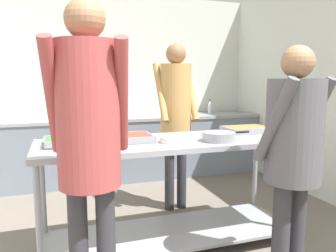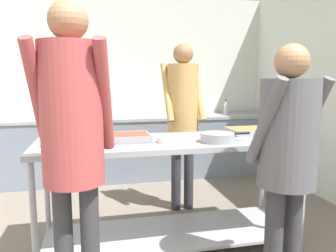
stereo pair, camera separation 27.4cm
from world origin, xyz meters
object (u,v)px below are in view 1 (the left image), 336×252
(serving_tray_roast, at_px, (127,138))
(plate_stack, at_px, (174,139))
(guest_serving_right, at_px, (294,143))
(sauce_pan, at_px, (219,136))
(water_bottle, at_px, (210,107))
(guest_serving_left, at_px, (89,131))
(serving_tray_vegetables, at_px, (246,130))
(cook_behind_counter, at_px, (176,108))
(serving_tray_greens, at_px, (71,141))

(serving_tray_roast, bearing_deg, plate_stack, -24.30)
(plate_stack, xyz_separation_m, guest_serving_right, (0.59, -0.64, 0.05))
(sauce_pan, xyz_separation_m, water_bottle, (1.03, 2.28, 0.03))
(guest_serving_left, bearing_deg, water_bottle, 53.57)
(serving_tray_vegetables, bearing_deg, guest_serving_left, -150.38)
(guest_serving_left, relative_size, cook_behind_counter, 1.02)
(serving_tray_vegetables, distance_m, guest_serving_right, 0.91)
(plate_stack, distance_m, water_bottle, 2.61)
(serving_tray_greens, bearing_deg, sauce_pan, -11.71)
(plate_stack, distance_m, serving_tray_vegetables, 0.83)
(serving_tray_greens, xyz_separation_m, cook_behind_counter, (1.10, 0.72, 0.17))
(serving_tray_greens, relative_size, cook_behind_counter, 0.22)
(serving_tray_roast, height_order, cook_behind_counter, cook_behind_counter)
(water_bottle, bearing_deg, guest_serving_right, -105.42)
(plate_stack, xyz_separation_m, water_bottle, (1.38, 2.21, 0.05))
(plate_stack, xyz_separation_m, cook_behind_counter, (0.33, 0.89, 0.17))
(guest_serving_right, height_order, water_bottle, guest_serving_right)
(serving_tray_vegetables, xyz_separation_m, cook_behind_counter, (-0.46, 0.64, 0.17))
(serving_tray_greens, relative_size, sauce_pan, 0.96)
(serving_tray_greens, height_order, sauce_pan, sauce_pan)
(plate_stack, relative_size, serving_tray_vegetables, 0.56)
(serving_tray_greens, distance_m, water_bottle, 2.97)
(sauce_pan, relative_size, serving_tray_vegetables, 0.98)
(serving_tray_greens, distance_m, serving_tray_roast, 0.42)
(serving_tray_greens, bearing_deg, serving_tray_vegetables, 2.73)
(sauce_pan, distance_m, water_bottle, 2.50)
(serving_tray_greens, xyz_separation_m, plate_stack, (0.77, -0.17, -0.00))
(serving_tray_vegetables, relative_size, guest_serving_left, 0.23)
(plate_stack, bearing_deg, water_bottle, 58.00)
(serving_tray_roast, relative_size, guest_serving_right, 0.24)
(serving_tray_roast, xyz_separation_m, water_bottle, (1.73, 2.06, 0.04))
(guest_serving_left, xyz_separation_m, water_bottle, (2.08, 2.82, -0.15))
(guest_serving_right, relative_size, cook_behind_counter, 0.91)
(serving_tray_roast, height_order, sauce_pan, sauce_pan)
(serving_tray_vegetables, xyz_separation_m, guest_serving_right, (-0.20, -0.88, 0.05))
(plate_stack, height_order, guest_serving_right, guest_serving_right)
(guest_serving_left, bearing_deg, serving_tray_greens, 94.90)
(serving_tray_roast, bearing_deg, sauce_pan, -17.55)
(plate_stack, height_order, sauce_pan, sauce_pan)
(guest_serving_left, relative_size, water_bottle, 8.21)
(serving_tray_roast, distance_m, sauce_pan, 0.73)
(sauce_pan, xyz_separation_m, cook_behind_counter, (-0.02, 0.95, 0.15))
(guest_serving_left, bearing_deg, sauce_pan, 27.27)
(cook_behind_counter, bearing_deg, sauce_pan, -88.82)
(serving_tray_vegetables, bearing_deg, guest_serving_right, -102.83)
(serving_tray_greens, xyz_separation_m, guest_serving_right, (1.36, -0.81, 0.05))
(serving_tray_greens, bearing_deg, plate_stack, -12.27)
(serving_tray_greens, bearing_deg, serving_tray_roast, -1.59)
(plate_stack, distance_m, guest_serving_right, 0.88)
(sauce_pan, height_order, serving_tray_vegetables, sauce_pan)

